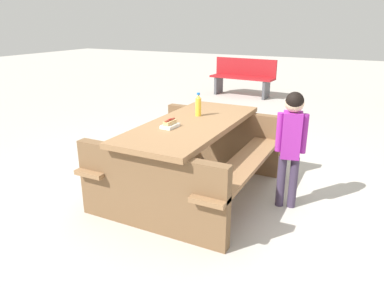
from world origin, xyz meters
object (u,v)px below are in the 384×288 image
at_px(picnic_table, 192,152).
at_px(soda_bottle, 198,105).
at_px(hotdog_tray, 170,124).
at_px(park_bench_near, 243,76).
at_px(child_in_coat, 291,136).

distance_m(picnic_table, soda_bottle, 0.49).
bearing_deg(soda_bottle, hotdog_tray, -5.13).
relative_size(picnic_table, park_bench_near, 1.18).
xyz_separation_m(picnic_table, hotdog_tray, (0.26, -0.10, 0.34)).
relative_size(picnic_table, child_in_coat, 1.63).
distance_m(picnic_table, park_bench_near, 5.20).
xyz_separation_m(soda_bottle, park_bench_near, (-4.81, -1.16, -0.41)).
relative_size(picnic_table, hotdog_tray, 9.68).
distance_m(soda_bottle, hotdog_tray, 0.51).
relative_size(soda_bottle, hotdog_tray, 1.29).
xyz_separation_m(hotdog_tray, child_in_coat, (-0.39, 1.03, -0.07)).
xyz_separation_m(picnic_table, soda_bottle, (-0.25, -0.05, 0.42)).
bearing_deg(child_in_coat, hotdog_tray, -69.04).
bearing_deg(soda_bottle, park_bench_near, -166.41).
distance_m(hotdog_tray, park_bench_near, 5.44).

